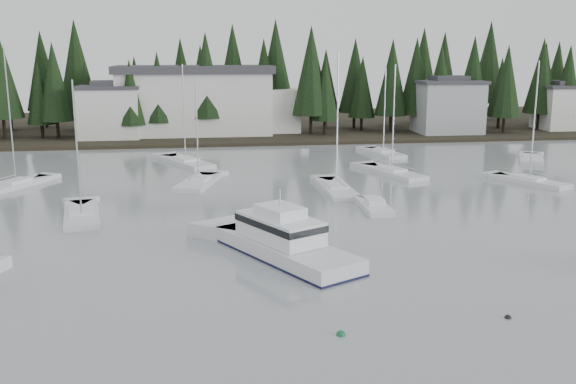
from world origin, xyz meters
The scene contains 19 objects.
far_shore_land centered at (0.00, 97.00, 0.00)m, with size 240.00×54.00×1.00m, color black.
conifer_treeline centered at (0.00, 86.00, 0.00)m, with size 200.00×22.00×20.00m, color black, non-canonical shape.
house_west centered at (-18.00, 79.00, 4.65)m, with size 9.54×7.42×8.75m.
house_east_a centered at (36.00, 78.00, 4.90)m, with size 10.60×8.48×9.25m.
house_east_b centered at (58.00, 80.00, 4.40)m, with size 9.54×7.42×8.25m.
harbor_inn centered at (-2.96, 82.34, 5.78)m, with size 29.50×11.50×10.90m.
cabin_cruiser_center centered at (0.83, 18.48, 0.80)m, with size 9.27×12.74×5.32m.
sailboat_0 centered at (-4.77, 43.49, 0.06)m, with size 5.37×9.25×11.74m.
sailboat_1 centered at (29.75, 39.13, 0.08)m, with size 6.08×8.75×13.26m.
sailboat_3 centered at (-14.58, 31.24, 0.06)m, with size 4.31×9.56×11.96m.
sailboat_5 centered at (16.93, 46.26, 0.06)m, with size 5.83×10.44×12.79m.
sailboat_6 centered at (19.95, 59.92, 0.07)m, with size 4.31×8.80×12.09m.
sailboat_7 centered at (-23.34, 44.92, 0.10)m, with size 6.28×9.05×14.73m.
sailboat_8 centered at (37.19, 52.45, 0.07)m, with size 6.14×8.43×11.95m.
sailboat_10 centered at (-6.31, 56.59, 0.06)m, with size 7.47×10.95×12.70m.
sailboat_11 centered at (8.82, 38.40, 0.08)m, with size 2.74×9.89×14.26m.
runabout_1 centered at (10.51, 30.39, 0.13)m, with size 2.37×6.15×1.42m.
mooring_buoy_green centered at (1.96, 5.79, 0.00)m, with size 0.47×0.47×0.47m, color #145933.
mooring_buoy_dark centered at (11.07, 6.58, 0.00)m, with size 0.37×0.37×0.37m, color black.
Camera 1 is at (-4.72, -22.80, 13.65)m, focal length 40.00 mm.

